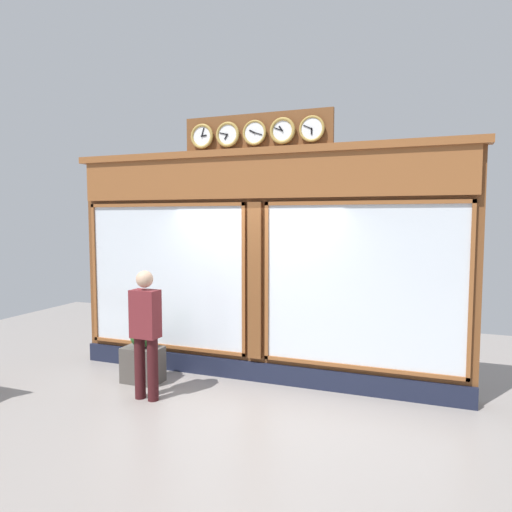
{
  "coord_description": "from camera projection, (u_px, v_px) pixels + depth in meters",
  "views": [
    {
      "loc": [
        -2.3,
        6.16,
        2.35
      ],
      "look_at": [
        0.0,
        0.0,
        1.82
      ],
      "focal_mm": 32.52,
      "sensor_mm": 36.0,
      "label": 1
    }
  ],
  "objects": [
    {
      "name": "pedestrian",
      "position": [
        146.0,
        329.0,
        5.98
      ],
      "size": [
        0.37,
        0.23,
        1.69
      ],
      "color": "#3A1316",
      "rests_on": "ground_plane"
    },
    {
      "name": "ground_plane",
      "position": [
        147.0,
        483.0,
        4.13
      ],
      "size": [
        14.0,
        14.0,
        0.0
      ],
      "primitive_type": "plane",
      "color": "gray"
    },
    {
      "name": "shop_facade",
      "position": [
        259.0,
        264.0,
        6.73
      ],
      "size": [
        5.97,
        0.42,
        3.81
      ],
      "color": "brown",
      "rests_on": "ground_plane"
    },
    {
      "name": "planter_shrub",
      "position": [
        142.0,
        335.0,
        6.63
      ],
      "size": [
        0.35,
        0.35,
        0.35
      ],
      "primitive_type": "sphere",
      "color": "#285623",
      "rests_on": "planter_box"
    },
    {
      "name": "planter_box",
      "position": [
        143.0,
        365.0,
        6.67
      ],
      "size": [
        0.56,
        0.36,
        0.51
      ],
      "primitive_type": "cube",
      "color": "#4C4742",
      "rests_on": "ground_plane"
    }
  ]
}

